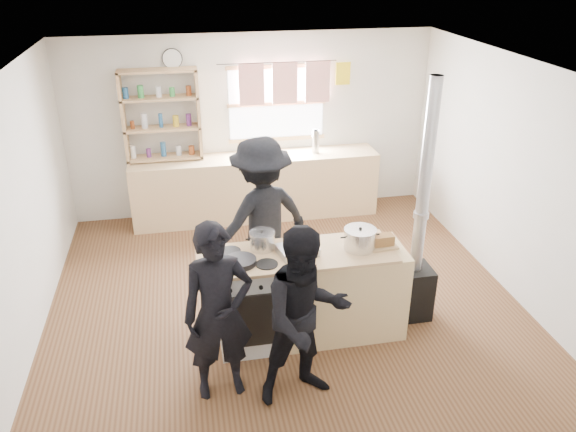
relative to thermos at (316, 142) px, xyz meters
The scene contains 14 objects.
ground 2.60m from the thermos, 110.87° to the right, with size 5.00×5.00×0.01m, color brown.
back_counter 1.04m from the thermos, behind, with size 3.40×0.55×0.90m, color #DAB783.
shelving_unit 2.10m from the thermos, behind, with size 1.00×0.28×1.20m.
thermos is the anchor object (origin of this frame).
cooking_island 2.92m from the thermos, 104.21° to the right, with size 1.97×0.64×0.93m.
skillet_greens 3.18m from the thermos, 115.67° to the right, with size 0.40×0.40×0.05m.
roast_tray 2.90m from the thermos, 106.81° to the right, with size 0.40×0.34×0.07m.
stockpot_stove 2.86m from the thermos, 113.54° to the right, with size 0.24×0.24×0.20m.
stockpot_counter 2.80m from the thermos, 94.98° to the right, with size 0.31×0.31×0.23m.
bread_board 2.80m from the thermos, 90.55° to the right, with size 0.29×0.22×0.12m.
flue_heater 2.72m from the thermos, 81.29° to the right, with size 0.35×0.35×2.50m.
person_near_left 3.77m from the thermos, 115.57° to the right, with size 0.59×0.38×1.61m, color black.
person_near_right 3.71m from the thermos, 104.66° to the right, with size 0.78×0.60×1.60m, color black.
person_far 2.15m from the thermos, 119.01° to the right, with size 1.15×0.66×1.78m, color black.
Camera 1 is at (-0.94, -4.99, 3.51)m, focal length 35.00 mm.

